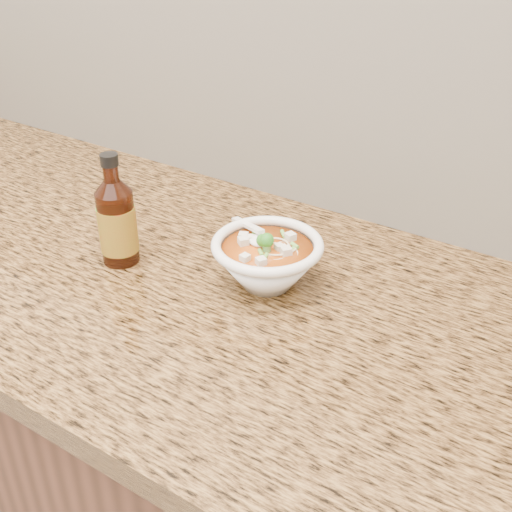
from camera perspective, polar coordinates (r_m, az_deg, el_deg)
The scene contains 4 objects.
cabinet at distance 1.34m, azimuth -6.01°, elevation -18.00°, with size 4.00×0.65×0.86m, color #341B0F.
counter_slab at distance 1.04m, azimuth -7.35°, elevation -1.64°, with size 4.00×0.68×0.04m, color olive.
soup_bowl at distance 0.96m, azimuth 1.00°, elevation -0.52°, with size 0.18×0.17×0.09m.
hot_sauce_bottle at distance 1.02m, azimuth -12.24°, elevation 2.93°, with size 0.07×0.07×0.18m.
Camera 1 is at (0.59, 1.02, 1.44)m, focal length 45.00 mm.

